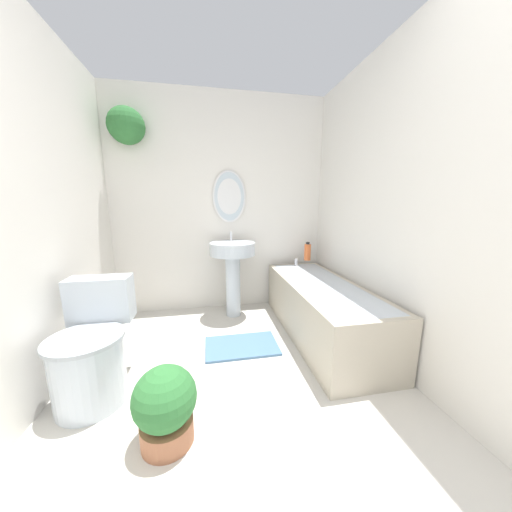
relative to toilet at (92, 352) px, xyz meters
name	(u,v)px	position (x,y,z in m)	size (l,w,h in m)	color
wall_back	(213,198)	(0.81, 1.36, 0.98)	(2.47, 0.35, 2.40)	silver
wall_left	(4,206)	(-0.30, -0.04, 0.90)	(0.06, 2.90, 2.40)	silver
wall_right	(408,206)	(2.11, -0.04, 0.90)	(0.06, 2.90, 2.40)	silver
toilet	(92,352)	(0.00, 0.00, 0.00)	(0.43, 0.59, 0.72)	silver
pedestal_sink	(233,262)	(0.99, 1.07, 0.30)	(0.48, 0.48, 0.91)	silver
bathtub	(321,308)	(1.75, 0.48, -0.04)	(0.61, 1.63, 0.58)	#B2A893
shampoo_bottle	(307,252)	(1.86, 1.12, 0.37)	(0.07, 0.07, 0.21)	#DB6633
potted_plant	(165,405)	(0.50, -0.43, -0.09)	(0.32, 0.32, 0.41)	#9E6042
bath_mat	(242,346)	(0.99, 0.39, -0.29)	(0.62, 0.39, 0.02)	#4C7093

